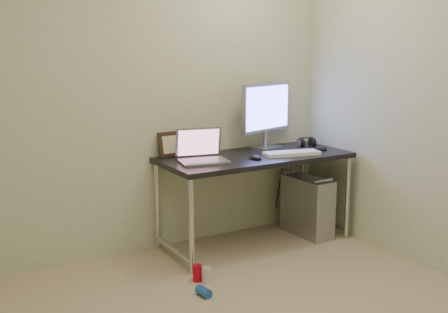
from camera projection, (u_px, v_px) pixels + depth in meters
wall_back at (131, 95)px, 4.28m from camera, size 3.50×0.02×2.50m
desk at (255, 165)px, 4.56m from camera, size 1.56×0.68×0.75m
tower_computer at (307, 206)px, 4.86m from camera, size 0.23×0.49×0.54m
cable_a at (280, 182)px, 5.09m from camera, size 0.01×0.16×0.69m
cable_b at (289, 184)px, 5.12m from camera, size 0.02×0.11×0.71m
can_red at (197, 273)px, 3.93m from camera, size 0.07×0.07×0.12m
can_white at (207, 275)px, 3.91m from camera, size 0.06×0.06×0.11m
can_blue at (204, 292)px, 3.70m from camera, size 0.08×0.12×0.06m
laptop at (202, 154)px, 4.29m from camera, size 0.41×0.36×0.25m
monitor at (267, 110)px, 4.79m from camera, size 0.58×0.23×0.56m
keyboard at (292, 153)px, 4.55m from camera, size 0.48×0.25×0.03m
mouse_right at (321, 148)px, 4.76m from camera, size 0.08×0.12×0.04m
mouse_left at (255, 157)px, 4.38m from camera, size 0.09×0.13×0.04m
headphones at (306, 143)px, 4.93m from camera, size 0.17×0.10×0.10m
picture_frame at (173, 144)px, 4.48m from camera, size 0.25×0.08×0.20m
webcam at (194, 145)px, 4.52m from camera, size 0.04×0.03×0.11m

